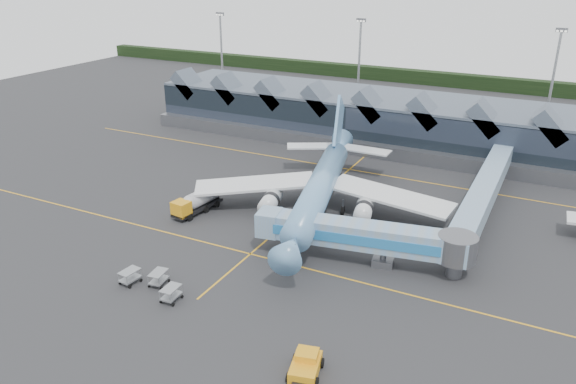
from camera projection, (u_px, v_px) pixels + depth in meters
The scene contains 10 objects.
ground at pixel (279, 230), 80.62m from camera, with size 260.00×260.00×0.00m, color #2A2A2C.
taxi_stripes at pixel (308, 205), 88.84m from camera, with size 120.00×60.00×0.01m.
tree_line_far at pixel (448, 79), 170.27m from camera, with size 260.00×4.00×4.00m, color black.
terminal at pixel (361, 116), 119.78m from camera, with size 90.00×22.25×12.52m.
light_masts at pixel (505, 79), 118.63m from camera, with size 132.40×42.56×22.45m.
main_airliner at pixel (321, 185), 84.86m from camera, with size 39.11×45.77×14.86m.
jet_bridge at pixel (374, 238), 70.20m from camera, with size 27.64×8.38×5.62m.
fuel_truck at pixel (198, 200), 85.85m from camera, with size 3.77×9.82×3.26m.
pushback_tug at pixel (306, 366), 52.40m from camera, with size 3.72×5.02×2.05m.
baggage_carts at pixel (153, 282), 65.81m from camera, with size 8.47×4.63×1.71m.
Camera 1 is at (34.01, -63.79, 36.12)m, focal length 35.00 mm.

